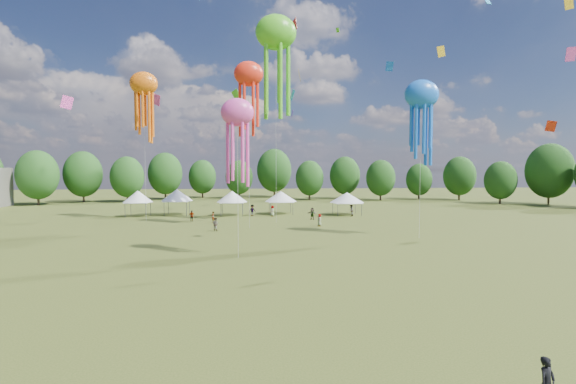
{
  "coord_description": "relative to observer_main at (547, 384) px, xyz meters",
  "views": [
    {
      "loc": [
        -2.27,
        -13.5,
        7.56
      ],
      "look_at": [
        0.51,
        15.0,
        6.0
      ],
      "focal_mm": 25.34,
      "sensor_mm": 36.0,
      "label": 1
    }
  ],
  "objects": [
    {
      "name": "treeline",
      "position": [
        -10.89,
        64.48,
        5.69
      ],
      "size": [
        201.57,
        95.24,
        13.43
      ],
      "color": "#38281C",
      "rests_on": "ground"
    },
    {
      "name": "festival_tents",
      "position": [
        -10.46,
        56.59,
        2.27
      ],
      "size": [
        39.52,
        8.02,
        4.35
      ],
      "color": "#47474C",
      "rests_on": "ground"
    },
    {
      "name": "spectators_far",
      "position": [
        -3.46,
        51.1,
        0.04
      ],
      "size": [
        26.04,
        13.96,
        1.87
      ],
      "color": "gray",
      "rests_on": "ground"
    },
    {
      "name": "show_kites",
      "position": [
        -7.31,
        42.59,
        18.98
      ],
      "size": [
        37.91,
        29.37,
        29.05
      ],
      "color": "red",
      "rests_on": "ground"
    },
    {
      "name": "spectator_near",
      "position": [
        -13.38,
        39.07,
        -0.03
      ],
      "size": [
        1.0,
        0.95,
        1.64
      ],
      "primitive_type": "imported",
      "rotation": [
        0.0,
        0.0,
        2.58
      ],
      "color": "gray",
      "rests_on": "ground"
    },
    {
      "name": "observer_main",
      "position": [
        0.0,
        0.0,
        0.0
      ],
      "size": [
        0.73,
        0.62,
        1.7
      ],
      "primitive_type": "imported",
      "rotation": [
        0.0,
        0.0,
        0.4
      ],
      "color": "black",
      "rests_on": "ground"
    },
    {
      "name": "small_kites",
      "position": [
        -7.14,
        45.39,
        28.17
      ],
      "size": [
        70.92,
        55.53,
        46.22
      ],
      "color": "red",
      "rests_on": "ground"
    }
  ]
}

